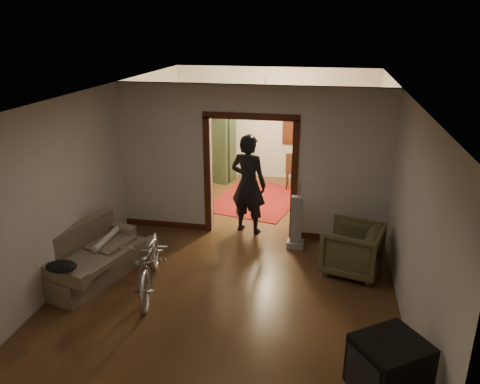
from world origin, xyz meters
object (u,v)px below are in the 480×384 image
(person, at_px, (248,184))
(desk, at_px, (310,170))
(locker, at_px, (215,144))
(bicycle, at_px, (150,260))
(sofa, at_px, (92,253))
(armchair, at_px, (352,249))

(person, xyz_separation_m, desk, (1.01, 3.10, -0.60))
(desk, bearing_deg, locker, 163.71)
(bicycle, height_order, person, person)
(locker, bearing_deg, person, -47.10)
(sofa, relative_size, bicycle, 0.99)
(person, relative_size, desk, 2.00)
(bicycle, xyz_separation_m, person, (1.07, 2.31, 0.49))
(bicycle, relative_size, person, 0.94)
(locker, relative_size, desk, 1.96)
(sofa, relative_size, armchair, 2.01)
(sofa, xyz_separation_m, desk, (3.10, 5.27, -0.05))
(person, bearing_deg, armchair, 162.77)
(person, height_order, locker, person)
(bicycle, relative_size, armchair, 2.04)
(armchair, xyz_separation_m, desk, (-0.89, 4.32, -0.05))
(person, height_order, desk, person)
(bicycle, relative_size, locker, 0.96)
(desk, bearing_deg, bicycle, -130.77)
(person, xyz_separation_m, locker, (-1.38, 2.96, -0.02))
(sofa, bearing_deg, desk, 74.35)
(bicycle, relative_size, desk, 1.88)
(armchair, height_order, desk, armchair)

